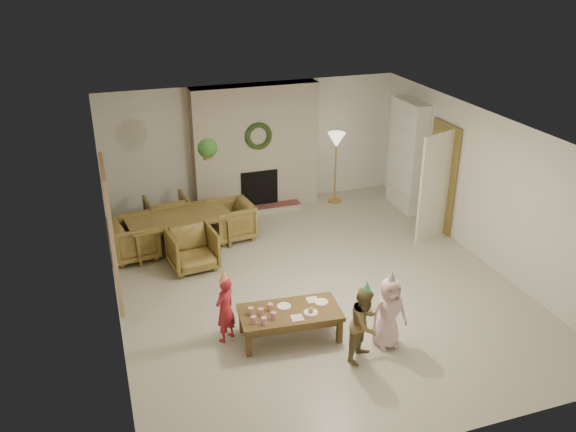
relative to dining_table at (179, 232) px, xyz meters
name	(u,v)px	position (x,y,z in m)	size (l,w,h in m)	color
floor	(314,283)	(1.81, -1.90, -0.31)	(7.00, 7.00, 0.00)	#B7B29E
ceiling	(317,131)	(1.81, -1.90, 2.19)	(7.00, 7.00, 0.00)	white
wall_back	(253,145)	(1.81, 1.60, 0.94)	(7.00, 7.00, 0.00)	silver
wall_front	(441,347)	(1.81, -5.40, 0.94)	(7.00, 7.00, 0.00)	silver
wall_left	(109,240)	(-1.19, -1.90, 0.94)	(7.00, 7.00, 0.00)	silver
wall_right	(485,188)	(4.81, -1.90, 0.94)	(7.00, 7.00, 0.00)	silver
fireplace_mass	(256,148)	(1.81, 1.40, 0.94)	(2.50, 0.40, 2.50)	#531E16
fireplace_hearth	(262,209)	(1.81, 1.05, -0.25)	(1.60, 0.30, 0.12)	maroon
fireplace_firebox	(259,188)	(1.81, 1.22, 0.14)	(0.75, 0.12, 0.75)	black
fireplace_wreath	(259,136)	(1.81, 1.17, 1.24)	(0.54, 0.54, 0.10)	#1F3815
floor_lamp_base	(334,201)	(3.41, 1.10, -0.30)	(0.28, 0.28, 0.03)	gold
floor_lamp_post	(335,170)	(3.41, 1.10, 0.38)	(0.03, 0.03, 1.34)	gold
floor_lamp_shade	(337,140)	(3.41, 1.10, 1.03)	(0.36, 0.36, 0.30)	beige
bookshelf_carcass	(407,156)	(4.65, 0.40, 0.79)	(0.30, 1.00, 2.20)	white
bookshelf_shelf_a	(404,186)	(4.63, 0.40, 0.14)	(0.30, 0.92, 0.03)	white
bookshelf_shelf_b	(405,168)	(4.63, 0.40, 0.54)	(0.30, 0.92, 0.03)	white
bookshelf_shelf_c	(407,148)	(4.63, 0.40, 0.94)	(0.30, 0.92, 0.03)	white
bookshelf_shelf_d	(409,129)	(4.63, 0.40, 1.34)	(0.30, 0.92, 0.03)	white
books_row_lower	(407,182)	(4.61, 0.25, 0.28)	(0.20, 0.40, 0.24)	red
books_row_mid	(404,160)	(4.61, 0.45, 0.68)	(0.20, 0.44, 0.24)	#26408E
books_row_upper	(409,144)	(4.61, 0.30, 1.07)	(0.20, 0.36, 0.22)	#A08B22
door_frame	(442,177)	(4.77, -0.70, 0.71)	(0.05, 0.86, 2.04)	olive
door_leaf	(435,188)	(4.39, -1.08, 0.69)	(0.05, 0.80, 2.00)	beige
curtain_panel	(111,234)	(-1.15, -1.70, 0.94)	(0.06, 1.20, 2.00)	tan
dining_table	(179,232)	(0.00, 0.00, 0.00)	(1.77, 0.99, 0.62)	olive
dining_chair_near	(193,249)	(0.10, -0.77, 0.03)	(0.73, 0.75, 0.69)	olive
dining_chair_far	(168,214)	(-0.10, 0.77, 0.03)	(0.73, 0.75, 0.69)	olive
dining_chair_left	(135,239)	(-0.77, -0.10, 0.03)	(0.73, 0.75, 0.69)	olive
dining_chair_right	(231,221)	(0.96, 0.12, 0.03)	(0.73, 0.75, 0.69)	olive
hanging_plant_cord	(207,135)	(0.51, -0.40, 1.84)	(0.01, 0.01, 0.70)	tan
hanging_plant_pot	(208,155)	(0.51, -0.40, 1.49)	(0.16, 0.16, 0.12)	brown
hanging_plant_foliage	(207,148)	(0.51, -0.40, 1.61)	(0.32, 0.32, 0.32)	#1D4517
coffee_table_top	(290,313)	(0.99, -3.12, 0.08)	(1.36, 0.68, 0.06)	brown
coffee_table_apron	(290,317)	(0.99, -3.12, 0.00)	(1.26, 0.58, 0.08)	brown
coffee_leg_fl	(249,344)	(0.35, -3.34, -0.13)	(0.07, 0.07, 0.36)	brown
coffee_leg_fr	(339,331)	(1.58, -3.45, -0.13)	(0.07, 0.07, 0.36)	brown
coffee_leg_bl	(242,320)	(0.40, -2.79, -0.13)	(0.07, 0.07, 0.36)	brown
coffee_leg_br	(327,309)	(1.63, -2.89, -0.13)	(0.07, 0.07, 0.36)	brown
cup_a	(254,320)	(0.46, -3.23, 0.16)	(0.07, 0.07, 0.09)	silver
cup_b	(251,311)	(0.47, -3.02, 0.16)	(0.07, 0.07, 0.09)	silver
cup_c	(264,320)	(0.58, -3.29, 0.16)	(0.07, 0.07, 0.09)	silver
cup_d	(261,312)	(0.59, -3.08, 0.16)	(0.07, 0.07, 0.09)	silver
cup_e	(274,315)	(0.73, -3.22, 0.16)	(0.07, 0.07, 0.09)	silver
cup_f	(270,307)	(0.75, -3.01, 0.16)	(0.07, 0.07, 0.09)	silver
plate_a	(284,306)	(0.95, -2.99, 0.11)	(0.19, 0.19, 0.01)	white
plate_b	(311,312)	(1.24, -3.24, 0.11)	(0.19, 0.19, 0.01)	white
plate_c	(321,302)	(1.47, -3.05, 0.11)	(0.19, 0.19, 0.01)	white
food_scoop	(311,310)	(1.24, -3.24, 0.15)	(0.07, 0.07, 0.07)	tan
napkin_left	(297,318)	(1.03, -3.31, 0.11)	(0.16, 0.16, 0.01)	#E8ABB6
napkin_right	(312,300)	(1.37, -2.96, 0.11)	(0.16, 0.16, 0.01)	#E8ABB6
child_red	(225,309)	(0.16, -2.89, 0.17)	(0.35, 0.23, 0.96)	#A8242C
party_hat_red	(223,276)	(0.16, -2.89, 0.69)	(0.13, 0.13, 0.18)	#FFD254
child_plaid	(365,324)	(1.75, -3.84, 0.20)	(0.50, 0.39, 1.03)	#9B4B2A
party_hat_plaid	(367,286)	(1.75, -3.84, 0.76)	(0.12, 0.12, 0.17)	#54C572
child_pink	(389,313)	(2.16, -3.70, 0.19)	(0.49, 0.32, 1.01)	beige
party_hat_pink	(392,277)	(2.16, -3.70, 0.74)	(0.13, 0.13, 0.18)	#A9AAB0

